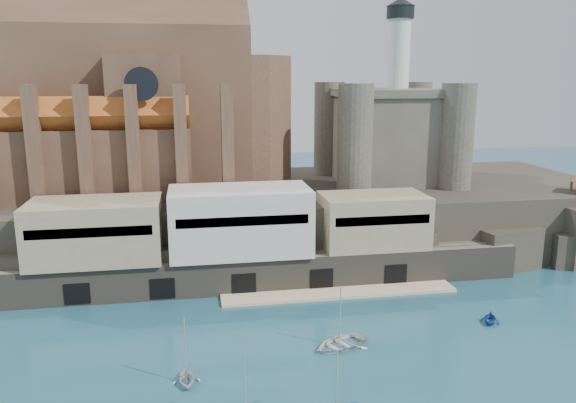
% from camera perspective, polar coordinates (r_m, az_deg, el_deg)
% --- Properties ---
extents(ground, '(300.00, 300.00, 0.00)m').
position_cam_1_polar(ground, '(56.42, 8.11, -16.16)').
color(ground, '#1B4A5A').
rests_on(ground, ground).
extents(promontory, '(100.00, 36.00, 10.00)m').
position_cam_1_polar(promontory, '(90.42, 0.47, -1.51)').
color(promontory, black).
rests_on(promontory, ground).
extents(quay, '(70.00, 12.00, 13.05)m').
position_cam_1_polar(quay, '(73.26, -4.97, -4.05)').
color(quay, '#5C574A').
rests_on(quay, ground).
extents(church, '(47.00, 25.93, 30.51)m').
position_cam_1_polar(church, '(89.24, -15.31, 9.05)').
color(church, '#4C3223').
rests_on(church, promontory).
extents(castle_keep, '(21.20, 21.20, 29.30)m').
position_cam_1_polar(castle_keep, '(93.98, 10.18, 7.13)').
color(castle_keep, '#4A463A').
rests_on(castle_keep, promontory).
extents(boat_4, '(3.12, 2.07, 3.44)m').
position_cam_1_polar(boat_4, '(53.91, -10.26, -17.72)').
color(boat_4, silver).
rests_on(boat_4, ground).
extents(boat_6, '(2.94, 4.38, 5.96)m').
position_cam_1_polar(boat_6, '(59.57, 5.26, -14.43)').
color(boat_6, silver).
rests_on(boat_6, ground).
extents(boat_7, '(3.14, 2.83, 3.11)m').
position_cam_1_polar(boat_7, '(68.37, 19.82, -11.46)').
color(boat_7, navy).
rests_on(boat_7, ground).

